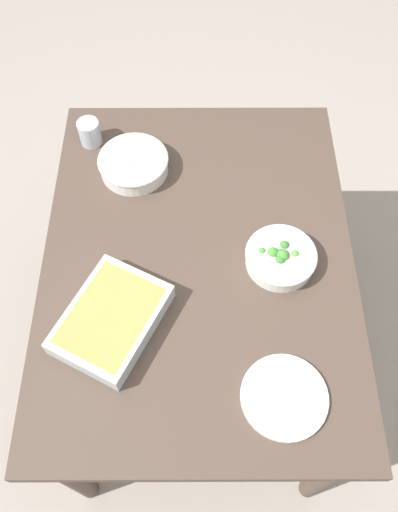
{
  "coord_description": "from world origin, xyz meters",
  "views": [
    {
      "loc": [
        -0.76,
        0.0,
        2.03
      ],
      "look_at": [
        0.0,
        0.0,
        0.74
      ],
      "focal_mm": 36.21,
      "sensor_mm": 36.0,
      "label": 1
    }
  ],
  "objects": [
    {
      "name": "dining_table",
      "position": [
        0.0,
        0.0,
        0.65
      ],
      "size": [
        1.2,
        0.9,
        0.74
      ],
      "color": "#4C3D33",
      "rests_on": "ground_plane"
    },
    {
      "name": "stew_bowl",
      "position": [
        0.32,
        0.2,
        0.77
      ],
      "size": [
        0.22,
        0.22,
        0.06
      ],
      "color": "white",
      "rests_on": "dining_table"
    },
    {
      "name": "broccoli_bowl",
      "position": [
        -0.02,
        -0.23,
        0.77
      ],
      "size": [
        0.2,
        0.2,
        0.07
      ],
      "color": "white",
      "rests_on": "dining_table"
    },
    {
      "name": "spoon_by_stew",
      "position": [
        0.31,
        0.16,
        0.74
      ],
      "size": [
        0.08,
        0.17,
        0.01
      ],
      "color": "silver",
      "rests_on": "dining_table"
    },
    {
      "name": "baking_dish",
      "position": [
        -0.21,
        0.23,
        0.77
      ],
      "size": [
        0.37,
        0.33,
        0.06
      ],
      "color": "silver",
      "rests_on": "dining_table"
    },
    {
      "name": "side_plate",
      "position": [
        -0.41,
        -0.21,
        0.75
      ],
      "size": [
        0.22,
        0.22,
        0.01
      ],
      "primitive_type": "cylinder",
      "color": "silver",
      "rests_on": "dining_table"
    },
    {
      "name": "drink_cup",
      "position": [
        0.44,
        0.35,
        0.78
      ],
      "size": [
        0.07,
        0.07,
        0.08
      ],
      "color": "#B2BCC6",
      "rests_on": "dining_table"
    },
    {
      "name": "ground_plane",
      "position": [
        0.0,
        0.0,
        0.0
      ],
      "size": [
        6.0,
        6.0,
        0.0
      ],
      "primitive_type": "plane",
      "color": "#9E9389"
    }
  ]
}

